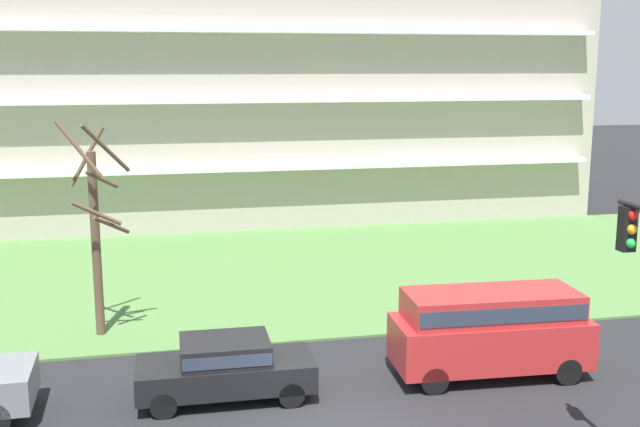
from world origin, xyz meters
name	(u,v)px	position (x,y,z in m)	size (l,w,h in m)	color
grass_lawn_strip	(249,274)	(0.00, 14.00, 0.04)	(80.00, 16.00, 0.08)	#547F42
apartment_building	(216,95)	(0.00, 28.47, 6.57)	(39.36, 13.89, 13.14)	#B2A899
tree_left	(96,227)	(-5.29, 7.76, 3.47)	(2.09, 1.86, 6.71)	brown
sedan_black_near_left	(225,366)	(-1.96, 2.50, 0.87)	(4.42, 1.86, 1.57)	black
van_red_center_right	(491,326)	(5.13, 2.50, 1.40)	(5.28, 2.23, 2.36)	#B22828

